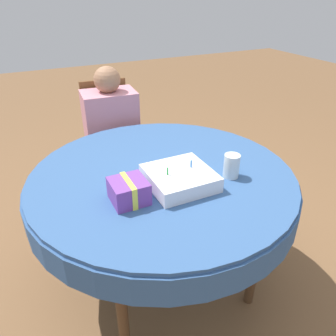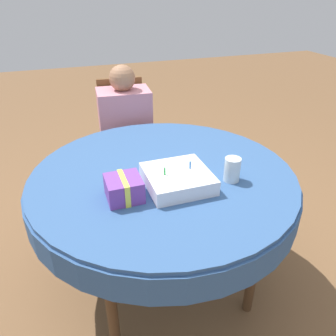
{
  "view_description": "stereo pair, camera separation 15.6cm",
  "coord_description": "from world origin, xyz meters",
  "px_view_note": "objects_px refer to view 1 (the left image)",
  "views": [
    {
      "loc": [
        -0.58,
        -1.27,
        1.54
      ],
      "look_at": [
        0.01,
        -0.04,
        0.77
      ],
      "focal_mm": 35.0,
      "sensor_mm": 36.0,
      "label": 1
    },
    {
      "loc": [
        -0.43,
        -1.33,
        1.54
      ],
      "look_at": [
        0.01,
        -0.04,
        0.77
      ],
      "focal_mm": 35.0,
      "sensor_mm": 36.0,
      "label": 2
    }
  ],
  "objects_px": {
    "chair": "(111,143)",
    "person": "(112,129)",
    "drinking_glass": "(231,166)",
    "birthday_cake": "(180,178)",
    "gift_box": "(129,191)"
  },
  "relations": [
    {
      "from": "chair",
      "to": "person",
      "type": "xyz_separation_m",
      "value": [
        -0.01,
        -0.09,
        0.15
      ]
    },
    {
      "from": "chair",
      "to": "person",
      "type": "height_order",
      "value": "person"
    },
    {
      "from": "person",
      "to": "drinking_glass",
      "type": "relative_size",
      "value": 9.32
    },
    {
      "from": "gift_box",
      "to": "chair",
      "type": "bearing_deg",
      "value": 78.18
    },
    {
      "from": "person",
      "to": "gift_box",
      "type": "relative_size",
      "value": 6.88
    },
    {
      "from": "birthday_cake",
      "to": "gift_box",
      "type": "bearing_deg",
      "value": -175.46
    },
    {
      "from": "birthday_cake",
      "to": "drinking_glass",
      "type": "relative_size",
      "value": 2.49
    },
    {
      "from": "drinking_glass",
      "to": "gift_box",
      "type": "xyz_separation_m",
      "value": [
        -0.51,
        0.02,
        -0.01
      ]
    },
    {
      "from": "birthday_cake",
      "to": "gift_box",
      "type": "relative_size",
      "value": 1.84
    },
    {
      "from": "person",
      "to": "birthday_cake",
      "type": "distance_m",
      "value": 0.99
    },
    {
      "from": "chair",
      "to": "birthday_cake",
      "type": "distance_m",
      "value": 1.1
    },
    {
      "from": "person",
      "to": "gift_box",
      "type": "xyz_separation_m",
      "value": [
        -0.22,
        -1.0,
        0.14
      ]
    },
    {
      "from": "drinking_glass",
      "to": "chair",
      "type": "bearing_deg",
      "value": 104.14
    },
    {
      "from": "person",
      "to": "birthday_cake",
      "type": "xyz_separation_m",
      "value": [
        0.03,
        -0.98,
        0.12
      ]
    },
    {
      "from": "drinking_glass",
      "to": "gift_box",
      "type": "distance_m",
      "value": 0.51
    }
  ]
}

